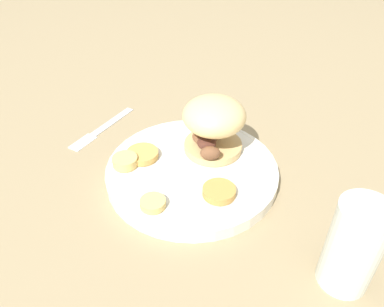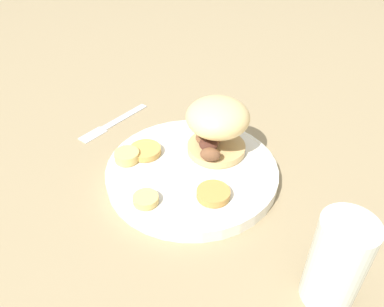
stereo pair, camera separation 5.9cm
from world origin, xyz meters
name	(u,v)px [view 1 (the left image)]	position (x,y,z in m)	size (l,w,h in m)	color
ground_plane	(192,176)	(0.00, 0.00, 0.00)	(4.00, 4.00, 0.00)	#937F5B
dinner_plate	(192,170)	(0.00, 0.00, 0.01)	(0.28, 0.28, 0.02)	white
sandwich	(213,123)	(0.06, -0.01, 0.08)	(0.11, 0.10, 0.10)	tan
potato_round_0	(125,161)	(-0.05, 0.09, 0.03)	(0.04, 0.04, 0.01)	#DBB766
potato_round_1	(219,191)	(-0.03, -0.07, 0.03)	(0.05, 0.05, 0.01)	#BC8942
potato_round_2	(155,204)	(-0.11, 0.00, 0.03)	(0.04, 0.04, 0.01)	#DBB766
potato_round_3	(142,154)	(-0.02, 0.08, 0.03)	(0.05, 0.05, 0.01)	tan
fork	(102,128)	(0.03, 0.22, 0.00)	(0.17, 0.02, 0.00)	silver
drinking_glass	(354,246)	(-0.07, -0.26, 0.06)	(0.06, 0.06, 0.12)	silver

